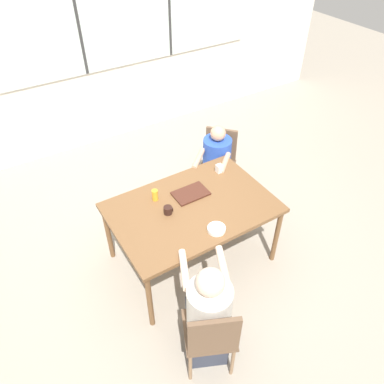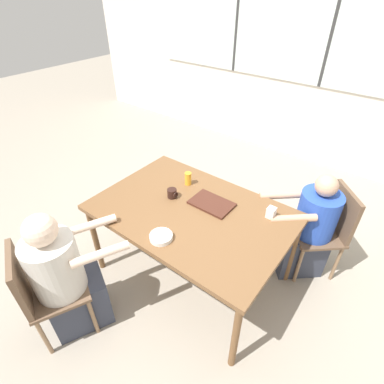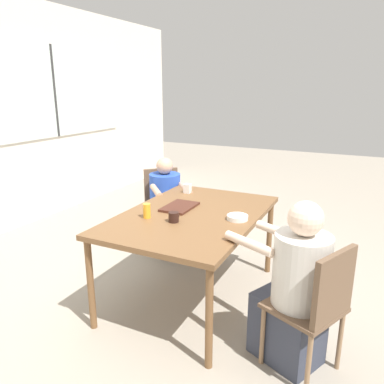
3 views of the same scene
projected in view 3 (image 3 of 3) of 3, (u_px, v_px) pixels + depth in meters
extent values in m
plane|color=gray|center=(192.00, 295.00, 3.24)|extent=(16.00, 16.00, 0.00)
cube|color=#333333|center=(54.00, 91.00, 5.04)|extent=(0.04, 0.01, 1.21)
cube|color=brown|center=(192.00, 216.00, 3.04)|extent=(1.54, 1.04, 0.04)
cylinder|color=brown|center=(209.00, 319.00, 2.32)|extent=(0.05, 0.05, 0.71)
cylinder|color=brown|center=(269.00, 237.00, 3.56)|extent=(0.05, 0.05, 0.71)
cylinder|color=brown|center=(91.00, 285.00, 2.72)|extent=(0.05, 0.05, 0.71)
cylinder|color=brown|center=(182.00, 222.00, 3.96)|extent=(0.05, 0.05, 0.71)
cube|color=brown|center=(165.00, 210.00, 4.13)|extent=(0.56, 0.56, 0.03)
cube|color=brown|center=(161.00, 187.00, 4.23)|extent=(0.28, 0.31, 0.42)
cylinder|color=#8C6B4C|center=(184.00, 233.00, 4.08)|extent=(0.03, 0.03, 0.42)
cylinder|color=#8C6B4C|center=(153.00, 236.00, 3.99)|extent=(0.03, 0.03, 0.42)
cylinder|color=#8C6B4C|center=(176.00, 222.00, 4.39)|extent=(0.03, 0.03, 0.42)
cylinder|color=#8C6B4C|center=(148.00, 225.00, 4.30)|extent=(0.03, 0.03, 0.42)
cube|color=brown|center=(304.00, 307.00, 2.31)|extent=(0.53, 0.53, 0.03)
cube|color=brown|center=(334.00, 287.00, 2.12)|extent=(0.36, 0.19, 0.42)
cylinder|color=#8C6B4C|center=(263.00, 335.00, 2.39)|extent=(0.03, 0.03, 0.42)
cylinder|color=#8C6B4C|center=(295.00, 316.00, 2.60)|extent=(0.03, 0.03, 0.42)
cylinder|color=#8C6B4C|center=(308.00, 365.00, 2.14)|extent=(0.03, 0.03, 0.42)
cylinder|color=#8C6B4C|center=(340.00, 340.00, 2.35)|extent=(0.03, 0.03, 0.42)
cube|color=#333847|center=(167.00, 231.00, 4.09)|extent=(0.49, 0.49, 0.44)
cylinder|color=#284CB7|center=(165.00, 192.00, 4.03)|extent=(0.33, 0.33, 0.40)
sphere|color=tan|center=(165.00, 166.00, 3.95)|extent=(0.18, 0.18, 0.18)
cylinder|color=tan|center=(185.00, 189.00, 3.78)|extent=(0.31, 0.29, 0.06)
cylinder|color=tan|center=(156.00, 191.00, 3.71)|extent=(0.31, 0.29, 0.06)
cube|color=#333847|center=(287.00, 328.00, 2.45)|extent=(0.45, 0.51, 0.44)
cylinder|color=beige|center=(301.00, 270.00, 2.27)|extent=(0.34, 0.34, 0.45)
sphere|color=beige|center=(306.00, 219.00, 2.18)|extent=(0.21, 0.21, 0.21)
cylinder|color=beige|center=(249.00, 243.00, 2.37)|extent=(0.21, 0.37, 0.06)
cylinder|color=beige|center=(280.00, 232.00, 2.56)|extent=(0.21, 0.37, 0.06)
cube|color=#472319|center=(180.00, 207.00, 3.17)|extent=(0.34, 0.23, 0.02)
cylinder|color=black|center=(174.00, 217.00, 2.83)|extent=(0.08, 0.08, 0.08)
torus|color=black|center=(176.00, 216.00, 2.87)|extent=(0.01, 0.06, 0.06)
cylinder|color=gold|center=(147.00, 211.00, 2.91)|extent=(0.06, 0.06, 0.12)
cube|color=silver|center=(187.00, 188.00, 3.60)|extent=(0.06, 0.06, 0.09)
cylinder|color=white|center=(237.00, 217.00, 2.88)|extent=(0.16, 0.16, 0.04)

